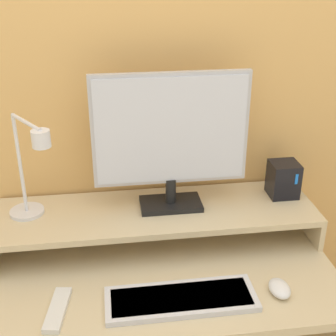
{
  "coord_description": "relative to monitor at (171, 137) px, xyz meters",
  "views": [
    {
      "loc": [
        -0.16,
        -0.91,
        1.7
      ],
      "look_at": [
        0.02,
        0.35,
        1.1
      ],
      "focal_mm": 50.0,
      "sensor_mm": 36.0,
      "label": 1
    }
  ],
  "objects": [
    {
      "name": "desk",
      "position": [
        -0.05,
        -0.18,
        -0.61
      ],
      "size": [
        1.1,
        0.64,
        0.76
      ],
      "color": "beige",
      "rests_on": "ground_plane"
    },
    {
      "name": "router_dock",
      "position": [
        0.41,
        0.02,
        -0.2
      ],
      "size": [
        0.1,
        0.1,
        0.13
      ],
      "color": "black",
      "rests_on": "monitor_shelf"
    },
    {
      "name": "monitor_shelf",
      "position": [
        -0.05,
        -0.02,
        -0.28
      ],
      "size": [
        1.1,
        0.31,
        0.12
      ],
      "color": "beige",
      "rests_on": "desk"
    },
    {
      "name": "desk_lamp",
      "position": [
        -0.45,
        -0.04,
        -0.08
      ],
      "size": [
        0.18,
        0.24,
        0.36
      ],
      "color": "silver",
      "rests_on": "monitor_shelf"
    },
    {
      "name": "wall_back",
      "position": [
        -0.05,
        0.17,
        0.11
      ],
      "size": [
        6.0,
        0.05,
        2.5
      ],
      "color": "#E5AD60",
      "rests_on": "ground_plane"
    },
    {
      "name": "remote_control",
      "position": [
        -0.37,
        -0.35,
        -0.37
      ],
      "size": [
        0.07,
        0.18,
        0.02
      ],
      "color": "white",
      "rests_on": "desk"
    },
    {
      "name": "mouse",
      "position": [
        0.28,
        -0.36,
        -0.36
      ],
      "size": [
        0.06,
        0.09,
        0.03
      ],
      "color": "white",
      "rests_on": "desk"
    },
    {
      "name": "keyboard",
      "position": [
        -0.02,
        -0.35,
        -0.37
      ],
      "size": [
        0.44,
        0.15,
        0.02
      ],
      "color": "silver",
      "rests_on": "desk"
    },
    {
      "name": "monitor",
      "position": [
        0.0,
        0.0,
        0.0
      ],
      "size": [
        0.51,
        0.12,
        0.47
      ],
      "color": "black",
      "rests_on": "monitor_shelf"
    }
  ]
}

